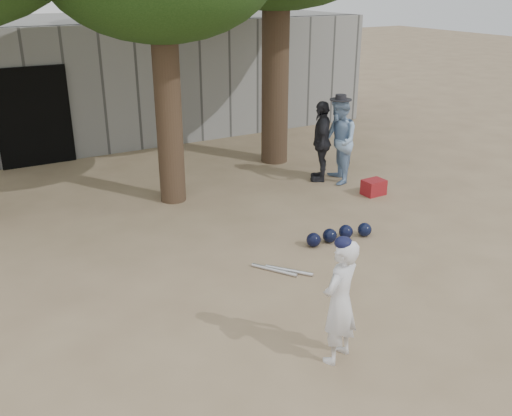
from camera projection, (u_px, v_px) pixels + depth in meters
ground at (254, 311)px, 7.30m from camera, size 70.00×70.00×0.00m
boy_player at (340, 302)px, 6.12m from camera, size 0.62×0.52×1.46m
spectator_blue at (338, 141)px, 11.59m from camera, size 0.93×1.04×1.76m
spectator_dark at (322, 141)px, 11.75m from camera, size 0.91×1.03×1.67m
red_bag at (374, 187)px, 11.18m from camera, size 0.43×0.33×0.30m
back_building at (62, 78)px, 15.06m from camera, size 16.00×5.24×3.00m
helmet_row at (339, 234)px, 9.21m from camera, size 1.19×0.33×0.23m
bat_pile at (282, 270)px, 8.26m from camera, size 0.65×0.74×0.06m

